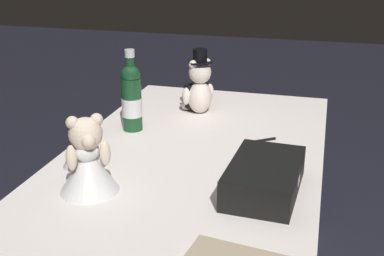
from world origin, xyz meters
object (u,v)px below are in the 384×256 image
object	(u,v)px
teddy_bear_bride	(87,157)
champagne_bottle	(132,97)
teddy_bear_groom	(199,88)
gift_case_black	(264,177)
signing_pen	(259,141)

from	to	relation	value
teddy_bear_bride	champagne_bottle	distance (m)	0.52
teddy_bear_groom	gift_case_black	world-z (taller)	teddy_bear_groom
teddy_bear_groom	signing_pen	size ratio (longest dim) A/B	2.47
teddy_bear_groom	champagne_bottle	world-z (taller)	champagne_bottle
teddy_bear_groom	champagne_bottle	distance (m)	0.35
signing_pen	gift_case_black	xyz separation A→B (m)	(-0.39, -0.07, 0.04)
teddy_bear_groom	teddy_bear_bride	xyz separation A→B (m)	(-0.79, 0.14, -0.00)
gift_case_black	signing_pen	bearing A→B (deg)	10.11
teddy_bear_groom	gift_case_black	size ratio (longest dim) A/B	0.82
champagne_bottle	signing_pen	distance (m)	0.53
teddy_bear_groom	signing_pen	bearing A→B (deg)	-132.21
teddy_bear_bride	gift_case_black	distance (m)	0.54
signing_pen	gift_case_black	world-z (taller)	gift_case_black
champagne_bottle	signing_pen	size ratio (longest dim) A/B	2.84
champagne_bottle	gift_case_black	distance (m)	0.71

